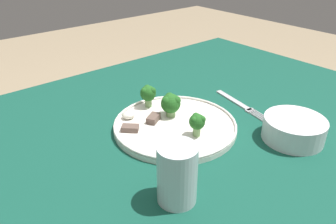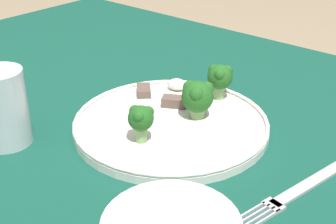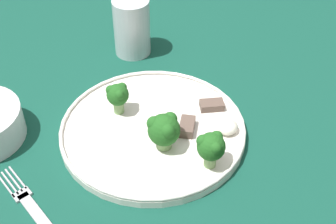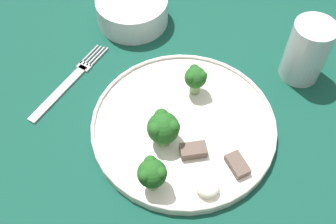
% 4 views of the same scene
% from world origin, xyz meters
% --- Properties ---
extents(table, '(1.35, 1.10, 0.75)m').
position_xyz_m(table, '(0.00, 0.00, 0.67)').
color(table, '#114738').
rests_on(table, ground_plane).
extents(dinner_plate, '(0.29, 0.29, 0.02)m').
position_xyz_m(dinner_plate, '(-0.02, -0.09, 0.76)').
color(dinner_plate, white).
rests_on(dinner_plate, table).
extents(fork, '(0.06, 0.19, 0.00)m').
position_xyz_m(fork, '(-0.23, -0.07, 0.76)').
color(fork, '#B2B2B7').
rests_on(fork, table).
extents(cream_bowl, '(0.13, 0.13, 0.05)m').
position_xyz_m(cream_bowl, '(-0.19, 0.11, 0.78)').
color(cream_bowl, silver).
rests_on(cream_bowl, table).
extents(drinking_glass, '(0.07, 0.07, 0.11)m').
position_xyz_m(drinking_glass, '(0.13, 0.09, 0.80)').
color(drinking_glass, silver).
rests_on(drinking_glass, table).
extents(broccoli_floret_near_rim_left, '(0.05, 0.05, 0.06)m').
position_xyz_m(broccoli_floret_near_rim_left, '(-0.04, -0.13, 0.80)').
color(broccoli_floret_near_rim_left, '#7FA866').
rests_on(broccoli_floret_near_rim_left, dinner_plate).
extents(broccoli_floret_center_left, '(0.04, 0.04, 0.05)m').
position_xyz_m(broccoli_floret_center_left, '(-0.02, -0.02, 0.80)').
color(broccoli_floret_center_left, '#7FA866').
rests_on(broccoli_floret_center_left, dinner_plate).
extents(broccoli_floret_back_left, '(0.04, 0.04, 0.06)m').
position_xyz_m(broccoli_floret_back_left, '(-0.03, -0.20, 0.80)').
color(broccoli_floret_back_left, '#7FA866').
rests_on(broccoli_floret_back_left, dinner_plate).
extents(meat_slice_front_slice, '(0.04, 0.04, 0.01)m').
position_xyz_m(meat_slice_front_slice, '(0.08, -0.13, 0.77)').
color(meat_slice_front_slice, brown).
rests_on(meat_slice_front_slice, dinner_plate).
extents(meat_slice_middle_slice, '(0.04, 0.04, 0.01)m').
position_xyz_m(meat_slice_middle_slice, '(0.01, -0.13, 0.77)').
color(meat_slice_middle_slice, brown).
rests_on(meat_slice_middle_slice, dinner_plate).
extents(sauce_dollop, '(0.03, 0.03, 0.02)m').
position_xyz_m(sauce_dollop, '(0.05, -0.18, 0.77)').
color(sauce_dollop, silver).
rests_on(sauce_dollop, dinner_plate).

